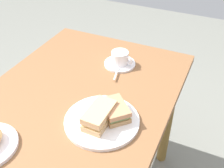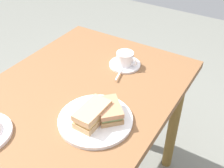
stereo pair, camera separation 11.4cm
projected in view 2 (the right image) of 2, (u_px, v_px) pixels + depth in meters
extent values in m
cube|color=brown|center=(53.00, 117.00, 1.06)|extent=(1.32, 0.76, 0.03)
cylinder|color=brown|center=(85.00, 88.00, 1.82)|extent=(0.06, 0.06, 0.72)
cylinder|color=brown|center=(174.00, 123.00, 1.56)|extent=(0.06, 0.06, 0.72)
cylinder|color=white|center=(95.00, 120.00, 1.01)|extent=(0.27, 0.27, 0.01)
cube|color=tan|center=(93.00, 118.00, 0.99)|extent=(0.14, 0.08, 0.02)
cube|color=#E2BB6F|center=(92.00, 114.00, 0.98)|extent=(0.13, 0.07, 0.01)
cube|color=tan|center=(92.00, 110.00, 0.97)|extent=(0.14, 0.08, 0.02)
cube|color=tan|center=(109.00, 113.00, 1.02)|extent=(0.14, 0.14, 0.02)
cube|color=#768B51|center=(109.00, 110.00, 1.01)|extent=(0.13, 0.13, 0.01)
cube|color=tan|center=(109.00, 107.00, 1.00)|extent=(0.14, 0.14, 0.02)
cylinder|color=white|center=(125.00, 64.00, 1.31)|extent=(0.15, 0.15, 0.01)
cylinder|color=white|center=(125.00, 58.00, 1.29)|extent=(0.08, 0.08, 0.06)
cylinder|color=#AA6E41|center=(125.00, 53.00, 1.27)|extent=(0.07, 0.07, 0.01)
torus|color=white|center=(133.00, 62.00, 1.26)|extent=(0.02, 0.04, 0.04)
cube|color=silver|center=(118.00, 75.00, 1.23)|extent=(0.08, 0.02, 0.00)
ellipsoid|color=silver|center=(121.00, 69.00, 1.26)|extent=(0.03, 0.02, 0.01)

